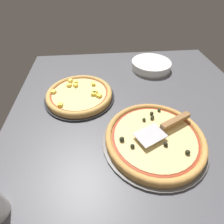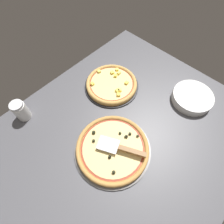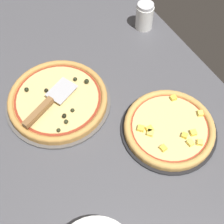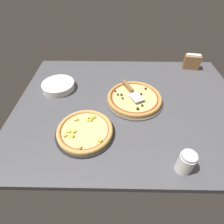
# 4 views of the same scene
# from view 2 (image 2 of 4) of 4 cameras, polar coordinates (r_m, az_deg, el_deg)

# --- Properties ---
(ground_plane) EXTENTS (1.52, 1.15, 0.04)m
(ground_plane) POSITION_cam_2_polar(r_m,az_deg,el_deg) (0.94, 0.35, -10.47)
(ground_plane) COLOR #4C4C51
(pizza_pan_front) EXTENTS (0.39, 0.39, 0.01)m
(pizza_pan_front) POSITION_cam_2_polar(r_m,az_deg,el_deg) (0.90, 0.17, -12.16)
(pizza_pan_front) COLOR #565451
(pizza_pan_front) RESTS_ON ground_plane
(pizza_front) EXTENTS (0.36, 0.36, 0.04)m
(pizza_front) POSITION_cam_2_polar(r_m,az_deg,el_deg) (0.88, 0.17, -11.72)
(pizza_front) COLOR #C68E47
(pizza_front) RESTS_ON pizza_pan_front
(pizza_pan_back) EXTENTS (0.33, 0.33, 0.01)m
(pizza_pan_back) POSITION_cam_2_polar(r_m,az_deg,el_deg) (1.11, -0.13, 8.58)
(pizza_pan_back) COLOR black
(pizza_pan_back) RESTS_ON ground_plane
(pizza_back) EXTENTS (0.31, 0.31, 0.03)m
(pizza_back) POSITION_cam_2_polar(r_m,az_deg,el_deg) (1.09, -0.13, 9.21)
(pizza_back) COLOR tan
(pizza_back) RESTS_ON pizza_pan_back
(serving_spatula) EXTENTS (0.15, 0.23, 0.02)m
(serving_spatula) POSITION_cam_2_polar(r_m,az_deg,el_deg) (0.85, 4.77, -12.15)
(serving_spatula) COLOR #B7B7BC
(serving_spatula) RESTS_ON pizza_front
(plate_stack) EXTENTS (0.23, 0.23, 0.05)m
(plate_stack) POSITION_cam_2_polar(r_m,az_deg,el_deg) (1.13, 24.68, 4.30)
(plate_stack) COLOR white
(plate_stack) RESTS_ON ground_plane
(parmesan_shaker) EXTENTS (0.08, 0.08, 0.12)m
(parmesan_shaker) POSITION_cam_2_polar(r_m,az_deg,el_deg) (1.06, -27.64, 0.41)
(parmesan_shaker) COLOR white
(parmesan_shaker) RESTS_ON ground_plane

